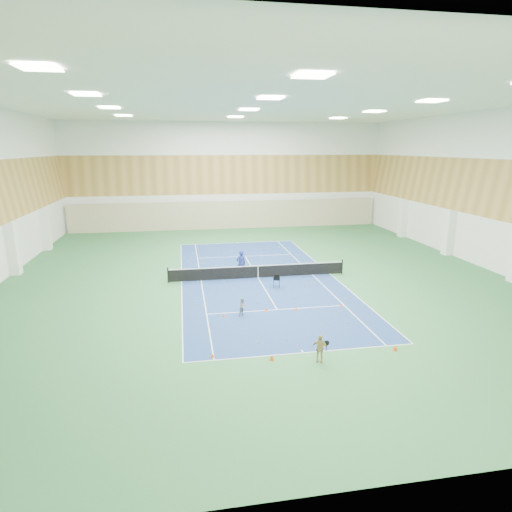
{
  "coord_description": "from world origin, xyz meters",
  "views": [
    {
      "loc": [
        -5.23,
        -29.24,
        9.21
      ],
      "look_at": [
        -0.39,
        -1.36,
        2.0
      ],
      "focal_mm": 30.0,
      "sensor_mm": 36.0,
      "label": 1
    }
  ],
  "objects_px": {
    "tennis_net": "(258,271)",
    "coach": "(241,263)",
    "child_court": "(243,307)",
    "child_apron": "(320,348)",
    "ball_cart": "(277,282)"
  },
  "relations": [
    {
      "from": "tennis_net",
      "to": "coach",
      "type": "distance_m",
      "value": 1.37
    },
    {
      "from": "tennis_net",
      "to": "child_court",
      "type": "height_order",
      "value": "tennis_net"
    },
    {
      "from": "child_apron",
      "to": "ball_cart",
      "type": "xyz_separation_m",
      "value": [
        0.39,
        10.43,
        -0.23
      ]
    },
    {
      "from": "child_court",
      "to": "ball_cart",
      "type": "distance_m",
      "value": 5.42
    },
    {
      "from": "tennis_net",
      "to": "ball_cart",
      "type": "height_order",
      "value": "tennis_net"
    },
    {
      "from": "coach",
      "to": "ball_cart",
      "type": "relative_size",
      "value": 2.45
    },
    {
      "from": "tennis_net",
      "to": "child_apron",
      "type": "xyz_separation_m",
      "value": [
        0.47,
        -12.76,
        0.08
      ]
    },
    {
      "from": "coach",
      "to": "tennis_net",
      "type": "bearing_deg",
      "value": 141.44
    },
    {
      "from": "child_court",
      "to": "child_apron",
      "type": "relative_size",
      "value": 0.82
    },
    {
      "from": "child_court",
      "to": "ball_cart",
      "type": "relative_size",
      "value": 1.3
    },
    {
      "from": "coach",
      "to": "child_court",
      "type": "distance_m",
      "value": 7.54
    },
    {
      "from": "tennis_net",
      "to": "child_court",
      "type": "bearing_deg",
      "value": -106.97
    },
    {
      "from": "tennis_net",
      "to": "coach",
      "type": "height_order",
      "value": "coach"
    },
    {
      "from": "child_court",
      "to": "tennis_net",
      "type": "bearing_deg",
      "value": 32.62
    },
    {
      "from": "child_court",
      "to": "child_apron",
      "type": "height_order",
      "value": "child_apron"
    }
  ]
}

